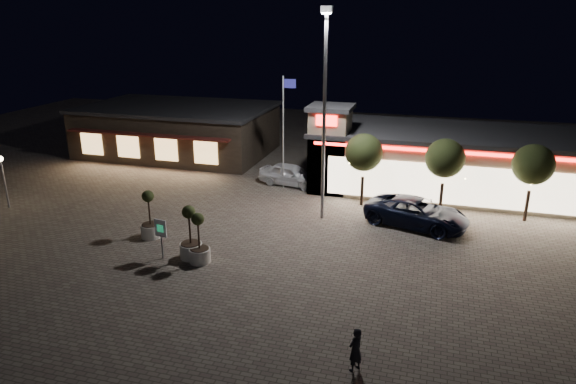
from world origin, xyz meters
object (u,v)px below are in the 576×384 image
(pickup_truck, at_px, (417,213))
(pedestrian, at_px, (355,350))
(white_sedan, at_px, (291,174))
(valet_sign, at_px, (161,232))
(planter_left, at_px, (150,223))
(planter_mid, at_px, (191,242))

(pickup_truck, relative_size, pedestrian, 3.59)
(pickup_truck, distance_m, white_sedan, 10.77)
(pickup_truck, distance_m, valet_sign, 14.75)
(pickup_truck, height_order, pedestrian, pedestrian)
(planter_left, distance_m, valet_sign, 3.05)
(pedestrian, relative_size, valet_sign, 0.78)
(planter_left, bearing_deg, pickup_truck, 22.43)
(white_sedan, height_order, planter_mid, planter_mid)
(planter_left, height_order, planter_mid, planter_mid)
(white_sedan, height_order, valet_sign, valet_sign)
(white_sedan, distance_m, planter_left, 12.33)
(pickup_truck, xyz_separation_m, valet_sign, (-12.30, -8.12, 0.66))
(planter_left, bearing_deg, white_sedan, 66.30)
(pickup_truck, height_order, valet_sign, valet_sign)
(white_sedan, bearing_deg, pedestrian, -147.73)
(pickup_truck, bearing_deg, pedestrian, -169.31)
(pickup_truck, distance_m, planter_left, 15.44)
(pickup_truck, xyz_separation_m, pedestrian, (-1.36, -14.11, 0.00))
(valet_sign, bearing_deg, pickup_truck, 33.45)
(white_sedan, distance_m, planter_mid, 13.11)
(pedestrian, distance_m, planter_mid, 11.56)
(pickup_truck, height_order, planter_left, planter_left)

